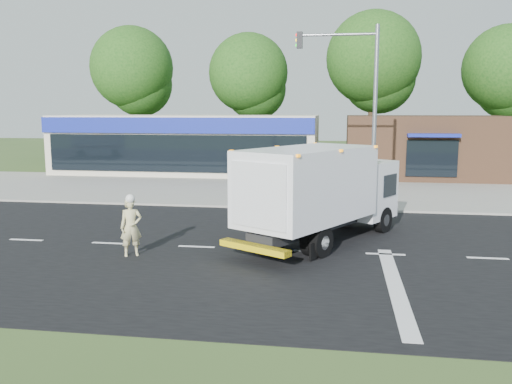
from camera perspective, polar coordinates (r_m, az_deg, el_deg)
ground at (r=17.28m, az=3.44°, el=-6.19°), size 120.00×120.00×0.00m
road_asphalt at (r=17.28m, az=3.44°, el=-6.18°), size 60.00×14.00×0.02m
sidewalk at (r=25.26m, az=5.19°, el=-1.29°), size 60.00×2.40×0.12m
parking_apron at (r=30.99m, az=5.87°, el=0.47°), size 60.00×9.00×0.02m
lane_markings at (r=15.91m, az=7.87°, el=-7.52°), size 55.20×7.00×0.01m
ems_box_truck at (r=17.99m, az=6.82°, el=0.44°), size 5.64×7.46×3.25m
emergency_worker at (r=16.88m, az=-13.01°, el=-3.50°), size 0.78×0.68×1.91m
retail_strip_mall at (r=38.12m, az=-7.29°, el=5.03°), size 18.00×6.20×4.00m
brown_storefront at (r=37.10m, az=17.31°, el=4.58°), size 10.00×6.70×4.00m
traffic_signal_pole at (r=24.25m, az=10.90°, el=9.72°), size 3.51×0.25×8.00m
background_trees at (r=44.95m, az=5.88°, el=12.46°), size 36.77×7.39×12.10m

